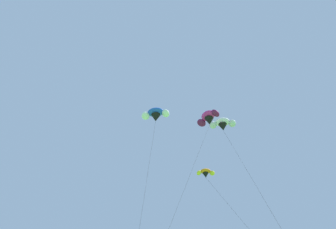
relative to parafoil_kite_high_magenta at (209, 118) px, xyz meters
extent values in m
ellipsoid|color=#D12893|center=(-0.03, -0.02, 0.35)|extent=(2.29, 2.39, 1.08)
ellipsoid|color=#66144C|center=(0.71, -0.99, 0.00)|extent=(1.48, 1.43, 1.23)
ellipsoid|color=#66144C|center=(-0.77, 0.95, 0.00)|extent=(1.49, 1.41, 1.23)
cone|color=black|center=(0.07, 0.06, -0.40)|extent=(1.54, 1.54, 0.94)
cylinder|color=black|center=(-3.47, -5.10, -11.16)|extent=(7.09, 10.34, 20.58)
ellipsoid|color=orange|center=(-0.45, 3.48, -5.21)|extent=(1.30, 1.04, 0.59)
ellipsoid|color=yellow|center=(0.32, 3.53, -5.43)|extent=(0.79, 0.86, 0.71)
ellipsoid|color=yellow|center=(-1.23, 3.42, -5.43)|extent=(0.70, 0.85, 0.71)
cone|color=black|center=(-0.46, 3.57, -5.69)|extent=(0.74, 0.74, 0.60)
cylinder|color=black|center=(1.17, -5.35, -13.72)|extent=(3.26, 17.84, 15.48)
ellipsoid|color=blue|center=(-6.30, -0.27, 0.77)|extent=(2.16, 1.65, 1.11)
ellipsoid|color=white|center=(-5.09, -0.50, 0.42)|extent=(1.11, 1.28, 1.25)
ellipsoid|color=white|center=(-7.50, -0.04, 0.42)|extent=(1.33, 1.27, 1.25)
cone|color=black|center=(-6.27, -0.15, 0.01)|extent=(1.29, 1.29, 0.94)
cylinder|color=black|center=(-6.64, -5.21, -10.95)|extent=(0.74, 10.12, 20.99)
ellipsoid|color=white|center=(2.13, 2.75, 1.32)|extent=(2.08, 1.53, 1.15)
ellipsoid|color=silver|center=(3.33, 2.58, 0.98)|extent=(1.16, 1.22, 1.27)
ellipsoid|color=silver|center=(0.93, 2.91, 0.98)|extent=(1.29, 1.20, 1.27)
cone|color=black|center=(2.14, 2.86, 0.57)|extent=(1.22, 1.22, 0.93)
cylinder|color=black|center=(2.47, -5.70, -10.67)|extent=(0.66, 17.14, 21.57)
camera|label=1|loc=(-4.29, -29.43, -20.67)|focal=32.35mm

